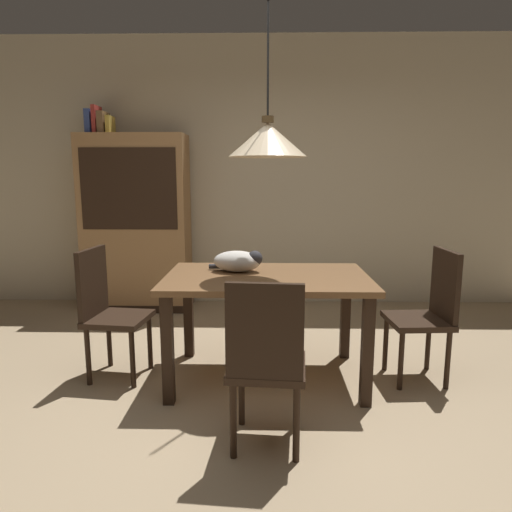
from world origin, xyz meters
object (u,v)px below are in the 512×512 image
at_px(hutch_bookcase, 137,227).
at_px(book_red_tall, 97,120).
at_px(dining_table, 267,290).
at_px(pendant_lamp, 268,139).
at_px(chair_near_front, 266,358).
at_px(cat_sleeping, 239,261).
at_px(book_blue_wide, 91,122).
at_px(book_brown_thick, 104,123).
at_px(chair_left_side, 107,307).
at_px(chair_right_side, 429,309).
at_px(book_yellow_short, 110,125).

bearing_deg(hutch_bookcase, book_red_tall, 179.76).
distance_m(dining_table, pendant_lamp, 1.01).
bearing_deg(chair_near_front, cat_sleeping, 101.15).
height_order(dining_table, hutch_bookcase, hutch_bookcase).
relative_size(dining_table, pendant_lamp, 1.08).
relative_size(cat_sleeping, book_red_tall, 1.40).
bearing_deg(dining_table, chair_near_front, -90.42).
height_order(cat_sleeping, book_blue_wide, book_blue_wide).
bearing_deg(book_brown_thick, book_blue_wide, 180.00).
bearing_deg(chair_left_side, chair_right_side, -0.11).
height_order(chair_near_front, book_yellow_short, book_yellow_short).
bearing_deg(book_brown_thick, book_red_tall, 180.00).
height_order(chair_near_front, hutch_bookcase, hutch_bookcase).
relative_size(dining_table, book_blue_wide, 5.83).
xyz_separation_m(hutch_bookcase, book_red_tall, (-0.36, 0.00, 1.10)).
bearing_deg(pendant_lamp, book_red_tall, 135.19).
height_order(hutch_bookcase, book_red_tall, book_red_tall).
bearing_deg(book_yellow_short, book_blue_wide, 180.00).
distance_m(cat_sleeping, book_blue_wide, 2.55).
bearing_deg(dining_table, book_yellow_short, 132.87).
distance_m(chair_left_side, book_red_tall, 2.36).
xyz_separation_m(chair_near_front, cat_sleeping, (-0.20, 1.00, 0.32)).
height_order(hutch_bookcase, book_brown_thick, book_brown_thick).
bearing_deg(cat_sleeping, pendant_lamp, -30.91).
relative_size(chair_right_side, book_red_tall, 3.32).
xyz_separation_m(chair_left_side, book_brown_thick, (-0.55, 1.73, 1.45)).
xyz_separation_m(book_blue_wide, book_red_tall, (0.06, 0.00, 0.02)).
relative_size(chair_near_front, book_red_tall, 3.32).
bearing_deg(chair_right_side, hutch_bookcase, 145.50).
relative_size(pendant_lamp, hutch_bookcase, 0.70).
distance_m(book_red_tall, book_yellow_short, 0.14).
distance_m(dining_table, chair_right_side, 1.14).
height_order(dining_table, book_yellow_short, book_yellow_short).
relative_size(hutch_bookcase, book_brown_thick, 7.71).
xyz_separation_m(hutch_bookcase, book_yellow_short, (-0.22, 0.00, 1.05)).
relative_size(chair_near_front, chair_right_side, 1.00).
bearing_deg(chair_near_front, chair_left_side, 141.65).
xyz_separation_m(book_red_tall, book_yellow_short, (0.14, 0.00, -0.05)).
height_order(pendant_lamp, book_red_tall, pendant_lamp).
bearing_deg(cat_sleeping, book_blue_wide, 134.87).
height_order(pendant_lamp, book_yellow_short, pendant_lamp).
relative_size(hutch_bookcase, book_blue_wide, 7.71).
bearing_deg(pendant_lamp, book_blue_wide, 136.20).
bearing_deg(book_red_tall, dining_table, -44.81).
distance_m(hutch_bookcase, book_yellow_short, 1.07).
bearing_deg(cat_sleeping, hutch_bookcase, 126.31).
distance_m(chair_right_side, book_red_tall, 3.67).
bearing_deg(chair_near_front, chair_right_side, 37.89).
distance_m(dining_table, book_yellow_short, 2.70).
bearing_deg(chair_right_side, dining_table, -179.76).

